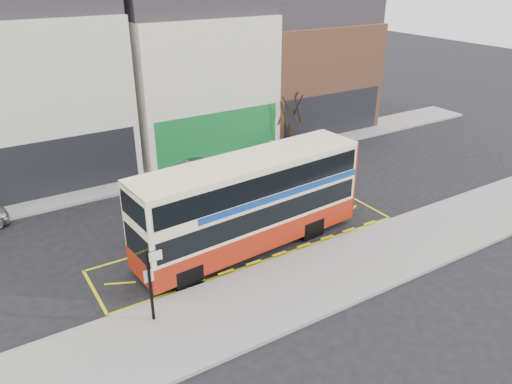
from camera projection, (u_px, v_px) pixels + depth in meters
ground at (270, 258)px, 21.18m from camera, size 120.00×120.00×0.00m
pavement at (303, 284)px, 19.38m from camera, size 40.00×4.00×0.15m
kerb at (275, 261)px, 20.86m from camera, size 40.00×0.15×0.15m
far_pavement at (168, 172)px, 29.61m from camera, size 50.00×3.00×0.15m
road_markings at (251, 242)px, 22.41m from camera, size 14.00×3.40×0.01m
terrace_left at (41, 82)px, 27.83m from camera, size 8.00×8.01×11.80m
terrace_green_shop at (189, 70)px, 32.25m from camera, size 9.00×8.01×11.30m
terrace_right at (300, 64)px, 36.78m from camera, size 9.00×8.01×10.30m
double_decker_bus at (250, 202)px, 21.16m from camera, size 10.51×3.17×4.14m
bus_stop_post at (151, 278)px, 16.69m from camera, size 0.69×0.12×2.77m
car_grey at (203, 172)px, 27.99m from camera, size 4.45×2.18×1.40m
car_white at (309, 147)px, 31.67m from camera, size 5.32×2.57×1.49m
street_tree_right at (290, 102)px, 32.20m from camera, size 2.18×2.18×4.71m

